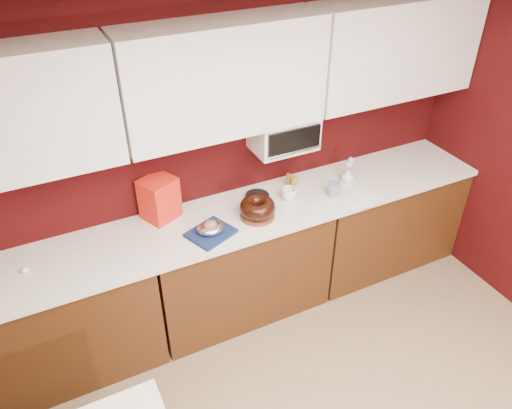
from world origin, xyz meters
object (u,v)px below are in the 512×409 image
object	(u,v)px
bundt_cake	(257,207)
foil_ham_nest	(210,228)
toaster_oven	(283,132)
blue_jar	(334,189)
pandoro_box	(159,198)
coffee_mug	(289,193)
flower_vase	(348,175)

from	to	relation	value
bundt_cake	foil_ham_nest	bearing A→B (deg)	-173.54
toaster_oven	blue_jar	distance (m)	0.58
toaster_oven	pandoro_box	size ratio (longest dim) A/B	1.49
coffee_mug	flower_vase	world-z (taller)	flower_vase
bundt_cake	flower_vase	distance (m)	0.84
toaster_oven	bundt_cake	world-z (taller)	toaster_oven
blue_jar	flower_vase	world-z (taller)	flower_vase
bundt_cake	blue_jar	size ratio (longest dim) A/B	2.32
flower_vase	bundt_cake	bearing A→B (deg)	-172.37
bundt_cake	coffee_mug	distance (m)	0.32
pandoro_box	bundt_cake	bearing A→B (deg)	-51.45
pandoro_box	flower_vase	size ratio (longest dim) A/B	2.53
foil_ham_nest	pandoro_box	world-z (taller)	pandoro_box
pandoro_box	foil_ham_nest	bearing A→B (deg)	-80.70
toaster_oven	pandoro_box	xyz separation A→B (m)	(-0.93, 0.05, -0.32)
toaster_oven	pandoro_box	world-z (taller)	toaster_oven
bundt_cake	foil_ham_nest	xyz separation A→B (m)	(-0.37, -0.04, -0.03)
foil_ham_nest	coffee_mug	xyz separation A→B (m)	(0.68, 0.14, 0.00)
coffee_mug	blue_jar	distance (m)	0.34
flower_vase	blue_jar	bearing A→B (deg)	-151.00
toaster_oven	foil_ham_nest	xyz separation A→B (m)	(-0.70, -0.29, -0.42)
foil_ham_nest	blue_jar	xyz separation A→B (m)	(1.00, 0.04, -0.00)
toaster_oven	blue_jar	bearing A→B (deg)	-39.79
pandoro_box	flower_vase	world-z (taller)	pandoro_box
foil_ham_nest	blue_jar	world-z (taller)	blue_jar
foil_ham_nest	coffee_mug	bearing A→B (deg)	11.72
flower_vase	pandoro_box	bearing A→B (deg)	172.46
toaster_oven	coffee_mug	xyz separation A→B (m)	(-0.02, -0.15, -0.42)
pandoro_box	coffee_mug	size ratio (longest dim) A/B	2.74
blue_jar	flower_vase	size ratio (longest dim) A/B	0.91
bundt_cake	blue_jar	world-z (taller)	bundt_cake
bundt_cake	flower_vase	xyz separation A→B (m)	(0.84, 0.11, -0.02)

